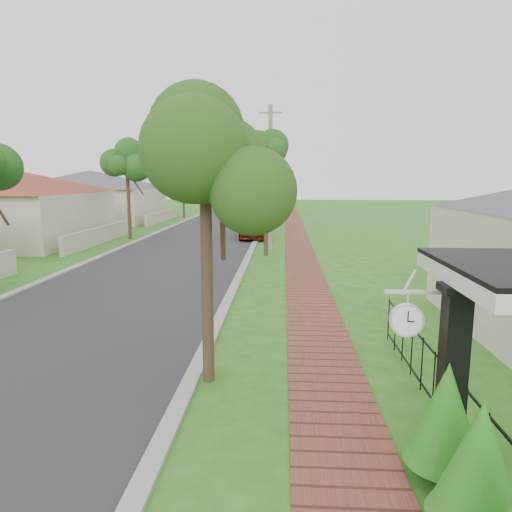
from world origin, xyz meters
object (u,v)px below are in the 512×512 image
(parked_car_white, at_px, (255,220))
(station_clock, at_px, (407,318))
(near_tree, at_px, (205,170))
(utility_pole, at_px, (270,178))
(parked_car_red, at_px, (252,227))
(porch_post, at_px, (451,390))

(parked_car_white, relative_size, station_clock, 5.18)
(near_tree, distance_m, station_clock, 4.23)
(parked_car_white, bearing_deg, utility_pole, -83.59)
(station_clock, bearing_deg, near_tree, 145.64)
(parked_car_white, xyz_separation_m, near_tree, (0.84, -27.37, 3.31))
(parked_car_red, relative_size, near_tree, 0.90)
(porch_post, height_order, station_clock, porch_post)
(parked_car_red, distance_m, parked_car_white, 6.04)
(porch_post, xyz_separation_m, parked_car_white, (-4.41, 29.87, -0.47))
(near_tree, height_order, station_clock, near_tree)
(station_clock, bearing_deg, parked_car_red, 99.00)
(parked_car_red, bearing_deg, parked_car_white, 87.42)
(parked_car_white, bearing_deg, parked_car_red, -89.43)
(parked_car_white, xyz_separation_m, utility_pole, (1.49, -10.98, 3.21))
(parked_car_white, xyz_separation_m, station_clock, (3.91, -29.47, 1.30))
(porch_post, distance_m, parked_car_red, 24.20)
(near_tree, relative_size, utility_pole, 0.66)
(utility_pole, bearing_deg, porch_post, -81.23)
(parked_car_red, xyz_separation_m, near_tree, (0.64, -21.33, 3.20))
(parked_car_red, bearing_deg, porch_post, -84.47)
(near_tree, bearing_deg, utility_pole, 87.71)
(station_clock, bearing_deg, parked_car_white, 97.56)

